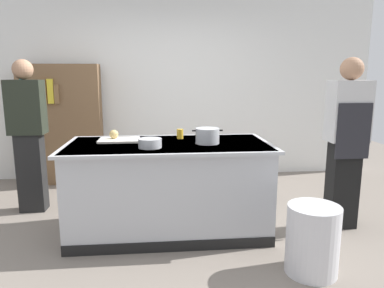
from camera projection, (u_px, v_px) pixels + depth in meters
ground_plane at (169, 230)px, 3.62m from camera, size 10.00×10.00×0.00m
back_wall at (164, 78)px, 5.39m from camera, size 6.40×0.12×3.00m
counter_island at (169, 186)px, 3.53m from camera, size 1.98×0.98×0.90m
cutting_board at (119, 140)px, 3.57m from camera, size 0.40×0.28×0.02m
onion at (114, 134)px, 3.58m from camera, size 0.09×0.09×0.09m
stock_pot at (207, 136)px, 3.43m from camera, size 0.30×0.23×0.15m
mixing_bowl at (150, 143)px, 3.23m from camera, size 0.21×0.21×0.08m
juice_cup at (180, 134)px, 3.69m from camera, size 0.07×0.07×0.10m
trash_bin at (312, 240)px, 2.80m from camera, size 0.41×0.41×0.56m
person_chef at (346, 140)px, 3.55m from camera, size 0.38×0.25×1.72m
person_guest at (28, 133)px, 4.00m from camera, size 0.38×0.24×1.72m
bookshelf at (62, 125)px, 5.08m from camera, size 1.10×0.31×1.70m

